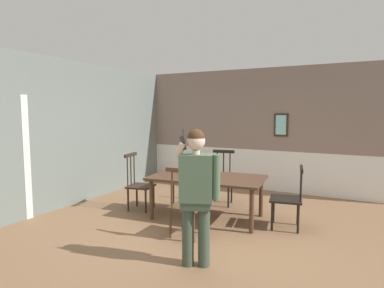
% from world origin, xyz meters
% --- Properties ---
extents(ground_plane, '(6.52, 6.52, 0.00)m').
position_xyz_m(ground_plane, '(0.00, 0.00, 0.00)').
color(ground_plane, '#846042').
extents(room_back_partition, '(5.81, 0.17, 2.81)m').
position_xyz_m(room_back_partition, '(0.00, 2.97, 1.35)').
color(room_back_partition, gray).
rests_on(room_back_partition, ground_plane).
extents(room_left_partition, '(0.13, 5.93, 2.81)m').
position_xyz_m(room_left_partition, '(-2.91, -0.01, 1.40)').
color(room_left_partition, slate).
rests_on(room_left_partition, ground_plane).
extents(dining_table, '(2.00, 1.24, 0.72)m').
position_xyz_m(dining_table, '(-0.18, 0.48, 0.65)').
color(dining_table, '#4C3323').
rests_on(dining_table, ground_plane).
extents(chair_near_window, '(0.51, 0.51, 1.06)m').
position_xyz_m(chair_near_window, '(-0.28, 1.39, 0.49)').
color(chair_near_window, black).
rests_on(chair_near_window, ground_plane).
extents(chair_by_doorway, '(0.55, 0.55, 0.98)m').
position_xyz_m(chair_by_doorway, '(1.15, 0.63, 0.48)').
color(chair_by_doorway, black).
rests_on(chair_by_doorway, ground_plane).
extents(chair_at_table_head, '(0.47, 0.47, 1.04)m').
position_xyz_m(chair_at_table_head, '(-0.08, -0.42, 0.48)').
color(chair_at_table_head, '#513823').
rests_on(chair_at_table_head, ground_plane).
extents(chair_opposite_corner, '(0.52, 0.52, 1.05)m').
position_xyz_m(chair_opposite_corner, '(-1.51, 0.33, 0.48)').
color(chair_opposite_corner, '#2D2319').
rests_on(chair_opposite_corner, ground_plane).
extents(person_figure, '(0.50, 0.34, 1.63)m').
position_xyz_m(person_figure, '(0.45, -1.13, 0.92)').
color(person_figure, '#3A493A').
rests_on(person_figure, ground_plane).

